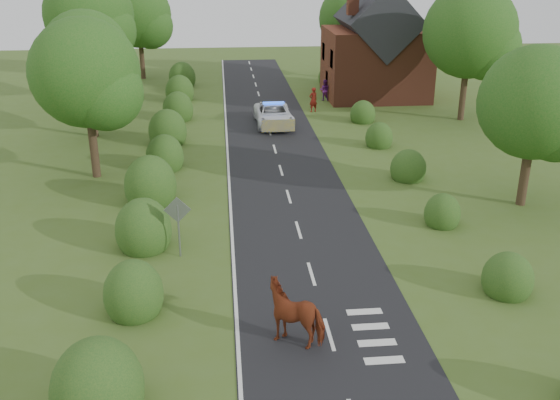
{
  "coord_description": "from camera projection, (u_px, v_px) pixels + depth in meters",
  "views": [
    {
      "loc": [
        -3.14,
        -20.54,
        11.32
      ],
      "look_at": [
        -0.77,
        4.39,
        1.3
      ],
      "focal_mm": 40.0,
      "sensor_mm": 36.0,
      "label": 1
    }
  ],
  "objects": [
    {
      "name": "tree_right_b",
      "position": [
        474.0,
        36.0,
        42.7
      ],
      "size": [
        6.56,
        6.4,
        9.4
      ],
      "color": "#332316",
      "rests_on": "ground"
    },
    {
      "name": "cow",
      "position": [
        297.0,
        315.0,
        19.31
      ],
      "size": [
        2.61,
        2.06,
        1.64
      ],
      "primitive_type": "imported",
      "rotation": [
        0.0,
        0.0,
        -1.99
      ],
      "color": "brown",
      "rests_on": "ground"
    },
    {
      "name": "pedestrian_red",
      "position": [
        313.0,
        100.0,
        46.86
      ],
      "size": [
        0.79,
        0.67,
        1.85
      ],
      "primitive_type": "imported",
      "rotation": [
        0.0,
        0.0,
        3.55
      ],
      "color": "maroon",
      "rests_on": "ground"
    },
    {
      "name": "tree_left_a",
      "position": [
        90.0,
        78.0,
        31.59
      ],
      "size": [
        5.74,
        5.6,
        8.38
      ],
      "color": "#332316",
      "rests_on": "ground"
    },
    {
      "name": "police_van",
      "position": [
        274.0,
        115.0,
        43.31
      ],
      "size": [
        2.61,
        5.46,
        1.63
      ],
      "rotation": [
        0.0,
        0.0,
        0.03
      ],
      "color": "white",
      "rests_on": "ground"
    },
    {
      "name": "tree_left_b",
      "position": [
        90.0,
        59.0,
        38.96
      ],
      "size": [
        5.74,
        5.6,
        8.07
      ],
      "color": "#332316",
      "rests_on": "ground"
    },
    {
      "name": "ground",
      "position": [
        311.0,
        274.0,
        23.47
      ],
      "size": [
        120.0,
        120.0,
        0.0
      ],
      "primitive_type": "plane",
      "color": "#466122"
    },
    {
      "name": "road",
      "position": [
        276.0,
        154.0,
        37.33
      ],
      "size": [
        6.0,
        70.0,
        0.02
      ],
      "primitive_type": "cube",
      "color": "black",
      "rests_on": "ground"
    },
    {
      "name": "hedgerow_right",
      "position": [
        402.0,
        162.0,
        34.2
      ],
      "size": [
        2.1,
        45.78,
        2.1
      ],
      "color": "#1C4A1B",
      "rests_on": "ground"
    },
    {
      "name": "tree_left_d",
      "position": [
        141.0,
        17.0,
        57.31
      ],
      "size": [
        6.15,
        6.0,
        8.89
      ],
      "color": "#332316",
      "rests_on": "ground"
    },
    {
      "name": "house",
      "position": [
        376.0,
        51.0,
        50.62
      ],
      "size": [
        8.0,
        7.4,
        9.17
      ],
      "color": "brown",
      "rests_on": "ground"
    },
    {
      "name": "road_sign",
      "position": [
        178.0,
        218.0,
        24.26
      ],
      "size": [
        1.06,
        0.08,
        2.53
      ],
      "color": "gray",
      "rests_on": "ground"
    },
    {
      "name": "hedgerow_left",
      "position": [
        161.0,
        163.0,
        33.43
      ],
      "size": [
        2.75,
        50.41,
        3.0
      ],
      "color": "#1C4A1B",
      "rests_on": "ground"
    },
    {
      "name": "tree_right_c",
      "position": [
        354.0,
        21.0,
        57.28
      ],
      "size": [
        6.15,
        6.0,
        8.58
      ],
      "color": "#332316",
      "rests_on": "ground"
    },
    {
      "name": "road_markings",
      "position": [
        251.0,
        166.0,
        35.27
      ],
      "size": [
        4.96,
        70.0,
        0.01
      ],
      "color": "white",
      "rests_on": "road"
    },
    {
      "name": "pedestrian_purple",
      "position": [
        325.0,
        90.0,
        50.5
      ],
      "size": [
        0.96,
        0.84,
        1.69
      ],
      "primitive_type": "imported",
      "rotation": [
        0.0,
        0.0,
        2.86
      ],
      "color": "#681F7C",
      "rests_on": "ground"
    },
    {
      "name": "tree_right_a",
      "position": [
        541.0,
        108.0,
        28.11
      ],
      "size": [
        5.33,
        5.2,
        7.56
      ],
      "color": "#332316",
      "rests_on": "ground"
    },
    {
      "name": "tree_left_c",
      "position": [
        93.0,
        19.0,
        47.5
      ],
      "size": [
        6.97,
        6.8,
        10.22
      ],
      "color": "#332316",
      "rests_on": "ground"
    }
  ]
}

